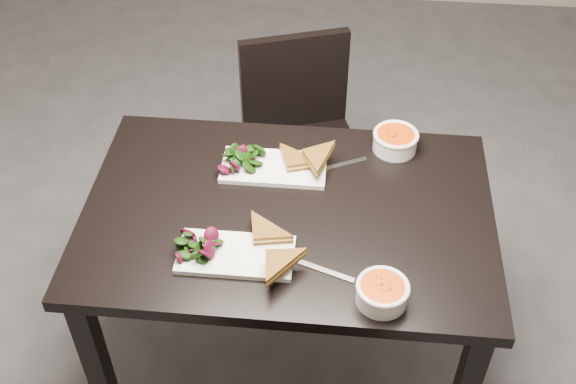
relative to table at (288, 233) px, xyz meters
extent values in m
plane|color=#47474C|center=(0.33, 0.25, -0.65)|extent=(5.00, 5.00, 0.00)
cube|color=black|center=(0.00, 0.00, 0.08)|extent=(1.20, 0.80, 0.04)
cube|color=black|center=(-0.54, -0.34, -0.30)|extent=(0.06, 0.06, 0.71)
cube|color=black|center=(-0.54, 0.34, -0.30)|extent=(0.06, 0.06, 0.71)
cube|color=black|center=(0.54, 0.34, -0.30)|extent=(0.06, 0.06, 0.71)
cube|color=black|center=(0.01, 0.62, -0.22)|extent=(0.53, 0.53, 0.04)
cube|color=black|center=(-0.10, 0.39, -0.45)|extent=(0.05, 0.05, 0.41)
cube|color=black|center=(0.24, 0.51, -0.45)|extent=(0.05, 0.05, 0.41)
cube|color=black|center=(-0.22, 0.73, -0.45)|extent=(0.05, 0.05, 0.41)
cube|color=black|center=(0.12, 0.85, -0.45)|extent=(0.05, 0.05, 0.41)
cube|color=black|center=(-0.05, 0.80, 0.00)|extent=(0.41, 0.17, 0.40)
cube|color=white|center=(-0.12, -0.20, 0.11)|extent=(0.32, 0.16, 0.02)
cylinder|color=white|center=(0.27, -0.31, 0.12)|extent=(0.13, 0.13, 0.05)
cylinder|color=#CC4909|center=(0.27, -0.31, 0.15)|extent=(0.11, 0.11, 0.02)
torus|color=white|center=(0.27, -0.31, 0.15)|extent=(0.14, 0.14, 0.01)
cube|color=silver|center=(0.12, -0.22, 0.10)|extent=(0.17, 0.08, 0.00)
cube|color=white|center=(-0.06, 0.17, 0.11)|extent=(0.32, 0.16, 0.02)
cylinder|color=white|center=(0.31, 0.31, 0.13)|extent=(0.14, 0.14, 0.05)
cylinder|color=#CC4909|center=(0.31, 0.31, 0.15)|extent=(0.12, 0.12, 0.02)
torus|color=white|center=(0.31, 0.31, 0.16)|extent=(0.15, 0.15, 0.01)
cube|color=silver|center=(0.14, 0.21, 0.10)|extent=(0.17, 0.09, 0.00)
camera|label=1|loc=(0.14, -1.46, 1.55)|focal=44.01mm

